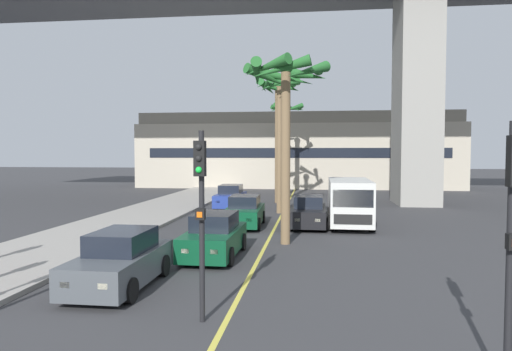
{
  "coord_description": "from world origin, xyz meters",
  "views": [
    {
      "loc": [
        1.91,
        -1.19,
        3.72
      ],
      "look_at": [
        0.0,
        14.0,
        2.97
      ],
      "focal_mm": 32.49,
      "sensor_mm": 36.0,
      "label": 1
    }
  ],
  "objects_px": {
    "car_queue_front": "(121,261)",
    "palm_tree_near_median": "(286,91)",
    "palm_tree_far_median": "(287,124)",
    "car_queue_second": "(245,212)",
    "car_queue_third": "(230,197)",
    "traffic_light_median_near": "(201,199)",
    "car_queue_fifth": "(308,212)",
    "car_queue_fourth": "(214,237)",
    "palm_tree_mid_median": "(278,102)",
    "delivery_van": "(349,201)",
    "palm_tree_farthest_median": "(279,103)"
  },
  "relations": [
    {
      "from": "car_queue_fourth",
      "to": "palm_tree_mid_median",
      "type": "height_order",
      "value": "palm_tree_mid_median"
    },
    {
      "from": "car_queue_second",
      "to": "palm_tree_near_median",
      "type": "xyz_separation_m",
      "value": [
        2.33,
        -4.26,
        5.48
      ]
    },
    {
      "from": "delivery_van",
      "to": "car_queue_fifth",
      "type": "bearing_deg",
      "value": -170.57
    },
    {
      "from": "car_queue_front",
      "to": "car_queue_third",
      "type": "xyz_separation_m",
      "value": [
        -0.27,
        18.45,
        0.0
      ]
    },
    {
      "from": "delivery_van",
      "to": "palm_tree_mid_median",
      "type": "relative_size",
      "value": 0.56
    },
    {
      "from": "delivery_van",
      "to": "car_queue_second",
      "type": "bearing_deg",
      "value": -172.82
    },
    {
      "from": "car_queue_fourth",
      "to": "traffic_light_median_near",
      "type": "distance_m",
      "value": 6.75
    },
    {
      "from": "palm_tree_far_median",
      "to": "car_queue_fifth",
      "type": "bearing_deg",
      "value": -83.34
    },
    {
      "from": "car_queue_third",
      "to": "palm_tree_near_median",
      "type": "distance_m",
      "value": 13.78
    },
    {
      "from": "car_queue_second",
      "to": "traffic_light_median_near",
      "type": "xyz_separation_m",
      "value": [
        1.04,
        -13.24,
        1.99
      ]
    },
    {
      "from": "car_queue_front",
      "to": "palm_tree_near_median",
      "type": "height_order",
      "value": "palm_tree_near_median"
    },
    {
      "from": "car_queue_third",
      "to": "palm_tree_near_median",
      "type": "relative_size",
      "value": 0.55
    },
    {
      "from": "car_queue_third",
      "to": "palm_tree_mid_median",
      "type": "height_order",
      "value": "palm_tree_mid_median"
    },
    {
      "from": "car_queue_front",
      "to": "car_queue_second",
      "type": "distance_m",
      "value": 11.02
    },
    {
      "from": "traffic_light_median_near",
      "to": "palm_tree_near_median",
      "type": "bearing_deg",
      "value": 81.82
    },
    {
      "from": "car_queue_fourth",
      "to": "traffic_light_median_near",
      "type": "height_order",
      "value": "traffic_light_median_near"
    },
    {
      "from": "palm_tree_near_median",
      "to": "palm_tree_mid_median",
      "type": "distance_m",
      "value": 15.57
    },
    {
      "from": "car_queue_fourth",
      "to": "palm_tree_far_median",
      "type": "distance_m",
      "value": 26.46
    },
    {
      "from": "car_queue_fourth",
      "to": "palm_tree_near_median",
      "type": "relative_size",
      "value": 0.55
    },
    {
      "from": "traffic_light_median_near",
      "to": "delivery_van",
      "type": "bearing_deg",
      "value": 73.15
    },
    {
      "from": "palm_tree_far_median",
      "to": "car_queue_third",
      "type": "bearing_deg",
      "value": -105.36
    },
    {
      "from": "car_queue_second",
      "to": "palm_tree_far_median",
      "type": "bearing_deg",
      "value": 86.89
    },
    {
      "from": "car_queue_third",
      "to": "car_queue_fourth",
      "type": "bearing_deg",
      "value": -81.97
    },
    {
      "from": "car_queue_front",
      "to": "palm_tree_farthest_median",
      "type": "bearing_deg",
      "value": 78.9
    },
    {
      "from": "car_queue_front",
      "to": "delivery_van",
      "type": "relative_size",
      "value": 0.78
    },
    {
      "from": "car_queue_third",
      "to": "traffic_light_median_near",
      "type": "height_order",
      "value": "traffic_light_median_near"
    },
    {
      "from": "traffic_light_median_near",
      "to": "palm_tree_far_median",
      "type": "xyz_separation_m",
      "value": [
        -0.01,
        32.21,
        3.56
      ]
    },
    {
      "from": "car_queue_second",
      "to": "car_queue_fourth",
      "type": "xyz_separation_m",
      "value": [
        -0.06,
        -6.88,
        0.0
      ]
    },
    {
      "from": "car_queue_third",
      "to": "palm_tree_mid_median",
      "type": "xyz_separation_m",
      "value": [
        2.89,
        3.61,
        6.71
      ]
    },
    {
      "from": "car_queue_front",
      "to": "palm_tree_far_median",
      "type": "distance_m",
      "value": 30.48
    },
    {
      "from": "car_queue_third",
      "to": "palm_tree_farthest_median",
      "type": "distance_m",
      "value": 7.29
    },
    {
      "from": "car_queue_fifth",
      "to": "palm_tree_near_median",
      "type": "bearing_deg",
      "value": -100.78
    },
    {
      "from": "palm_tree_near_median",
      "to": "car_queue_third",
      "type": "bearing_deg",
      "value": 110.52
    },
    {
      "from": "car_queue_second",
      "to": "delivery_van",
      "type": "relative_size",
      "value": 0.78
    },
    {
      "from": "car_queue_fourth",
      "to": "car_queue_fifth",
      "type": "xyz_separation_m",
      "value": [
        3.26,
        7.21,
        0.0
      ]
    },
    {
      "from": "car_queue_third",
      "to": "car_queue_fourth",
      "type": "height_order",
      "value": "same"
    },
    {
      "from": "car_queue_fourth",
      "to": "palm_tree_mid_median",
      "type": "xyz_separation_m",
      "value": [
        0.84,
        18.07,
        6.71
      ]
    },
    {
      "from": "car_queue_fourth",
      "to": "traffic_light_median_near",
      "type": "xyz_separation_m",
      "value": [
        1.1,
        -6.35,
        1.99
      ]
    },
    {
      "from": "car_queue_third",
      "to": "palm_tree_mid_median",
      "type": "bearing_deg",
      "value": 51.33
    },
    {
      "from": "car_queue_second",
      "to": "car_queue_front",
      "type": "bearing_deg",
      "value": -99.58
    },
    {
      "from": "car_queue_fifth",
      "to": "palm_tree_far_median",
      "type": "height_order",
      "value": "palm_tree_far_median"
    },
    {
      "from": "car_queue_fourth",
      "to": "car_queue_fifth",
      "type": "distance_m",
      "value": 7.91
    },
    {
      "from": "car_queue_second",
      "to": "car_queue_fifth",
      "type": "xyz_separation_m",
      "value": [
        3.21,
        0.32,
        0.0
      ]
    },
    {
      "from": "car_queue_third",
      "to": "palm_tree_mid_median",
      "type": "distance_m",
      "value": 8.14
    },
    {
      "from": "car_queue_second",
      "to": "car_queue_third",
      "type": "bearing_deg",
      "value": 105.49
    },
    {
      "from": "palm_tree_near_median",
      "to": "car_queue_front",
      "type": "bearing_deg",
      "value": -122.25
    },
    {
      "from": "car_queue_fifth",
      "to": "palm_tree_far_median",
      "type": "xyz_separation_m",
      "value": [
        -2.18,
        18.65,
        5.55
      ]
    },
    {
      "from": "car_queue_front",
      "to": "car_queue_fourth",
      "type": "bearing_deg",
      "value": 65.97
    },
    {
      "from": "palm_tree_far_median",
      "to": "car_queue_front",
      "type": "bearing_deg",
      "value": -95.48
    },
    {
      "from": "palm_tree_mid_median",
      "to": "palm_tree_far_median",
      "type": "xyz_separation_m",
      "value": [
        0.24,
        7.78,
        -1.16
      ]
    }
  ]
}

